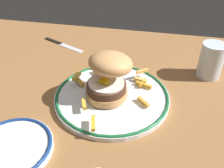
{
  "coord_description": "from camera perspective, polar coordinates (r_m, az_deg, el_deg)",
  "views": [
    {
      "loc": [
        6.62,
        -42.99,
        39.2
      ],
      "look_at": [
        -3.17,
        3.43,
        4.6
      ],
      "focal_mm": 38.49,
      "sensor_mm": 36.0,
      "label": 1
    }
  ],
  "objects": [
    {
      "name": "side_plate",
      "position": [
        0.53,
        -22.75,
        -13.84
      ],
      "size": [
        16.44,
        16.44,
        1.6
      ],
      "color": "white",
      "rests_on": "ground_plane"
    },
    {
      "name": "knife",
      "position": [
        0.89,
        -12.22,
        9.44
      ],
      "size": [
        17.04,
        8.74,
        0.7
      ],
      "color": "black",
      "rests_on": "ground_plane"
    },
    {
      "name": "fries_pile",
      "position": [
        0.63,
        -0.67,
        0.25
      ],
      "size": [
        20.84,
        26.62,
        2.86
      ],
      "color": "gold",
      "rests_on": "dinner_plate"
    },
    {
      "name": "dinner_plate",
      "position": [
        0.61,
        0.0,
        -2.86
      ],
      "size": [
        29.01,
        29.01,
        1.6
      ],
      "color": "silver",
      "rests_on": "ground_plane"
    },
    {
      "name": "ground_plane",
      "position": [
        0.6,
        2.31,
        -7.38
      ],
      "size": [
        128.03,
        93.84,
        4.0
      ],
      "primitive_type": "cube",
      "color": "#916137"
    },
    {
      "name": "water_glass",
      "position": [
        0.73,
        22.34,
        4.65
      ],
      "size": [
        6.65,
        6.65,
        10.05
      ],
      "color": "silver",
      "rests_on": "ground_plane"
    },
    {
      "name": "burger",
      "position": [
        0.57,
        -0.76,
        2.33
      ],
      "size": [
        14.43,
        14.73,
        11.94
      ],
      "color": "tan",
      "rests_on": "dinner_plate"
    }
  ]
}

